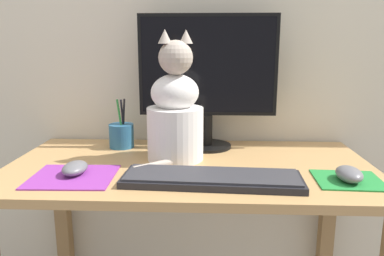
# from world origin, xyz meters

# --- Properties ---
(desk) EXTENTS (1.11, 0.58, 0.73)m
(desk) POSITION_xyz_m (0.00, 0.00, 0.61)
(desk) COLOR tan
(desk) RESTS_ON ground_plane
(monitor) EXTENTS (0.47, 0.17, 0.46)m
(monitor) POSITION_xyz_m (0.05, 0.19, 0.99)
(monitor) COLOR black
(monitor) RESTS_ON desk
(keyboard) EXTENTS (0.48, 0.17, 0.02)m
(keyboard) POSITION_xyz_m (0.07, -0.16, 0.74)
(keyboard) COLOR black
(keyboard) RESTS_ON desk
(mousepad_left) EXTENTS (0.23, 0.20, 0.00)m
(mousepad_left) POSITION_xyz_m (-0.32, -0.13, 0.73)
(mousepad_left) COLOR purple
(mousepad_left) RESTS_ON desk
(mousepad_right) EXTENTS (0.18, 0.16, 0.00)m
(mousepad_right) POSITION_xyz_m (0.43, -0.13, 0.73)
(mousepad_right) COLOR #238438
(mousepad_right) RESTS_ON desk
(computer_mouse_left) EXTENTS (0.07, 0.10, 0.03)m
(computer_mouse_left) POSITION_xyz_m (-0.32, -0.12, 0.75)
(computer_mouse_left) COLOR slate
(computer_mouse_left) RESTS_ON mousepad_left
(computer_mouse_right) EXTENTS (0.07, 0.10, 0.04)m
(computer_mouse_right) POSITION_xyz_m (0.43, -0.14, 0.75)
(computer_mouse_right) COLOR slate
(computer_mouse_right) RESTS_ON mousepad_right
(cat) EXTENTS (0.23, 0.28, 0.40)m
(cat) POSITION_xyz_m (-0.05, 0.05, 0.88)
(cat) COLOR white
(cat) RESTS_ON desk
(pen_cup) EXTENTS (0.09, 0.09, 0.17)m
(pen_cup) POSITION_xyz_m (-0.25, 0.18, 0.77)
(pen_cup) COLOR #286089
(pen_cup) RESTS_ON desk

